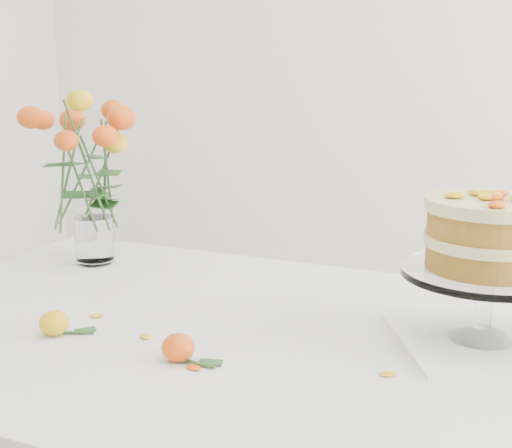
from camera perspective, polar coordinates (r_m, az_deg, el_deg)
The scene contains 12 objects.
table at distance 1.32m, azimuth -1.83°, elevation -11.69°, with size 1.43×0.93×0.76m.
napkin at distance 1.28m, azimuth 17.57°, elevation -8.90°, with size 0.27×0.27×0.01m, color white.
cake_stand at distance 1.23m, azimuth 18.10°, elevation -1.35°, with size 0.28×0.28×0.25m.
rose_vase at distance 1.69m, azimuth -13.13°, elevation 5.57°, with size 0.38×0.38×0.45m.
loose_rose_near at distance 1.30m, azimuth -15.84°, elevation -7.63°, with size 0.09×0.06×0.04m.
loose_rose_far at distance 1.15m, azimuth -6.22°, elevation -9.81°, with size 0.10×0.05×0.05m.
stray_petal_a at distance 1.26m, azimuth -8.86°, elevation -8.88°, with size 0.03×0.02×0.00m, color #F2AF0F.
stray_petal_b at distance 1.18m, azimuth -5.78°, elevation -10.33°, with size 0.03×0.02×0.00m, color #F2AF0F.
stray_petal_c at distance 1.13m, azimuth -5.00°, elevation -11.39°, with size 0.03×0.02×0.00m, color #F2AF0F.
stray_petal_d at distance 1.37m, azimuth -12.68°, elevation -7.19°, with size 0.03×0.02×0.00m, color #F2AF0F.
stray_petal_e at distance 1.35m, azimuth -15.85°, elevation -7.78°, with size 0.03×0.02×0.00m, color #F2AF0F.
stray_petal_f at distance 1.12m, azimuth 10.50°, elevation -11.73°, with size 0.03×0.02×0.00m, color #F2AF0F.
Camera 1 is at (0.53, -1.08, 1.22)m, focal length 50.00 mm.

